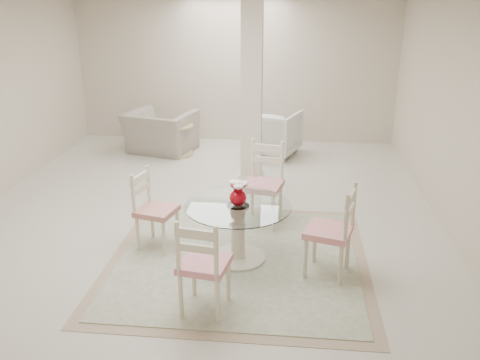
# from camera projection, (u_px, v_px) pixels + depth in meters

# --- Properties ---
(ground) EXTENTS (7.00, 7.00, 0.00)m
(ground) POSITION_uv_depth(u_px,v_px,m) (205.00, 211.00, 6.72)
(ground) COLOR beige
(ground) RESTS_ON ground
(room_shell) EXTENTS (6.02, 7.02, 2.71)m
(room_shell) POSITION_uv_depth(u_px,v_px,m) (202.00, 69.00, 6.08)
(room_shell) COLOR beige
(room_shell) RESTS_ON ground
(column) EXTENTS (0.30, 0.30, 2.70)m
(column) POSITION_uv_depth(u_px,v_px,m) (252.00, 92.00, 7.42)
(column) COLOR beige
(column) RESTS_ON ground
(area_rug) EXTENTS (2.77, 2.77, 0.02)m
(area_rug) POSITION_uv_depth(u_px,v_px,m) (238.00, 259.00, 5.50)
(area_rug) COLOR tan
(area_rug) RESTS_ON ground
(dining_table) EXTENTS (1.12, 1.12, 0.64)m
(dining_table) POSITION_uv_depth(u_px,v_px,m) (238.00, 233.00, 5.39)
(dining_table) COLOR beige
(dining_table) RESTS_ON ground
(red_vase) EXTENTS (0.21, 0.19, 0.27)m
(red_vase) POSITION_uv_depth(u_px,v_px,m) (238.00, 193.00, 5.23)
(red_vase) COLOR #A20511
(red_vase) RESTS_ON dining_table
(dining_chair_east) EXTENTS (0.54, 0.54, 1.08)m
(dining_chair_east) POSITION_uv_depth(u_px,v_px,m) (336.00, 225.00, 5.01)
(dining_chair_east) COLOR beige
(dining_chair_east) RESTS_ON ground
(dining_chair_north) EXTENTS (0.54, 0.54, 1.14)m
(dining_chair_north) POSITION_uv_depth(u_px,v_px,m) (264.00, 177.00, 6.21)
(dining_chair_north) COLOR beige
(dining_chair_north) RESTS_ON ground
(dining_chair_west) EXTENTS (0.49, 0.49, 1.00)m
(dining_chair_west) POSITION_uv_depth(u_px,v_px,m) (151.00, 204.00, 5.62)
(dining_chair_west) COLOR #F0E4C6
(dining_chair_west) RESTS_ON ground
(dining_chair_south) EXTENTS (0.48, 0.48, 1.04)m
(dining_chair_south) POSITION_uv_depth(u_px,v_px,m) (202.00, 260.00, 4.40)
(dining_chair_south) COLOR beige
(dining_chair_south) RESTS_ON ground
(recliner_taupe) EXTENTS (1.35, 1.24, 0.73)m
(recliner_taupe) POSITION_uv_depth(u_px,v_px,m) (161.00, 132.00, 9.11)
(recliner_taupe) COLOR gray
(recliner_taupe) RESTS_ON ground
(armchair_white) EXTENTS (1.09, 1.10, 0.79)m
(armchair_white) POSITION_uv_depth(u_px,v_px,m) (273.00, 133.00, 8.95)
(armchair_white) COLOR white
(armchair_white) RESTS_ON ground
(side_table) EXTENTS (0.52, 0.52, 0.55)m
(side_table) POSITION_uv_depth(u_px,v_px,m) (179.00, 141.00, 8.95)
(side_table) COLOR #D3BB82
(side_table) RESTS_ON ground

